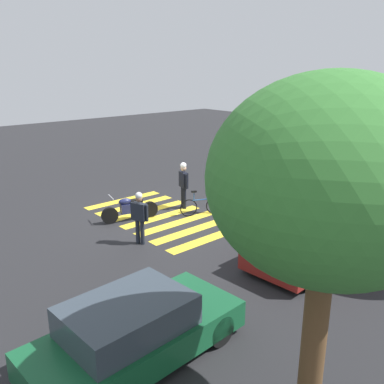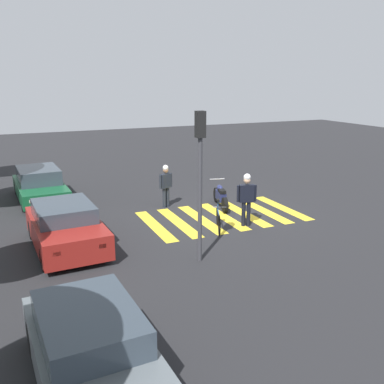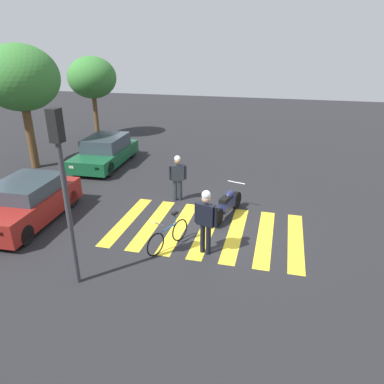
% 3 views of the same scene
% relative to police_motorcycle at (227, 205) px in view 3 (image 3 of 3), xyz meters
% --- Properties ---
extents(ground_plane, '(60.00, 60.00, 0.00)m').
position_rel_police_motorcycle_xyz_m(ground_plane, '(-1.09, 0.47, -0.45)').
color(ground_plane, '#232326').
extents(police_motorcycle, '(2.11, 0.83, 1.02)m').
position_rel_police_motorcycle_xyz_m(police_motorcycle, '(0.00, 0.00, 0.00)').
color(police_motorcycle, black).
rests_on(police_motorcycle, ground_plane).
extents(leaning_bicycle, '(1.59, 0.74, 1.00)m').
position_rel_police_motorcycle_xyz_m(leaning_bicycle, '(-2.36, 1.31, -0.07)').
color(leaning_bicycle, black).
rests_on(leaning_bicycle, ground_plane).
extents(officer_on_foot, '(0.36, 0.62, 1.73)m').
position_rel_police_motorcycle_xyz_m(officer_on_foot, '(0.92, 1.99, 0.54)').
color(officer_on_foot, '#1E232D').
rests_on(officer_on_foot, ground_plane).
extents(officer_by_motorcycle, '(0.34, 0.67, 1.88)m').
position_rel_police_motorcycle_xyz_m(officer_by_motorcycle, '(-2.38, 0.23, 0.65)').
color(officer_by_motorcycle, black).
rests_on(officer_by_motorcycle, ground_plane).
extents(crosswalk_stripes, '(3.51, 5.85, 0.01)m').
position_rel_police_motorcycle_xyz_m(crosswalk_stripes, '(-1.09, 0.47, -0.45)').
color(crosswalk_stripes, yellow).
rests_on(crosswalk_stripes, ground_plane).
extents(car_maroon_wagon, '(4.00, 2.07, 1.36)m').
position_rel_police_motorcycle_xyz_m(car_maroon_wagon, '(-1.89, 6.30, 0.21)').
color(car_maroon_wagon, black).
rests_on(car_maroon_wagon, ground_plane).
extents(car_green_compact, '(4.36, 2.04, 1.35)m').
position_rel_police_motorcycle_xyz_m(car_green_compact, '(4.14, 6.54, 0.19)').
color(car_green_compact, black).
rests_on(car_green_compact, ground_plane).
extents(traffic_light_pole, '(0.34, 0.25, 4.22)m').
position_rel_police_motorcycle_xyz_m(traffic_light_pole, '(-4.42, 2.97, 2.38)').
color(traffic_light_pole, '#38383D').
rests_on(traffic_light_pole, ground_plane).
extents(street_tree_far, '(3.31, 3.31, 5.46)m').
position_rel_police_motorcycle_xyz_m(street_tree_far, '(2.94, 9.59, 3.57)').
color(street_tree_far, brown).
rests_on(street_tree_far, ground_plane).
extents(street_tree_end, '(2.82, 2.82, 4.76)m').
position_rel_police_motorcycle_xyz_m(street_tree_end, '(9.04, 9.59, 3.09)').
color(street_tree_end, brown).
rests_on(street_tree_end, ground_plane).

